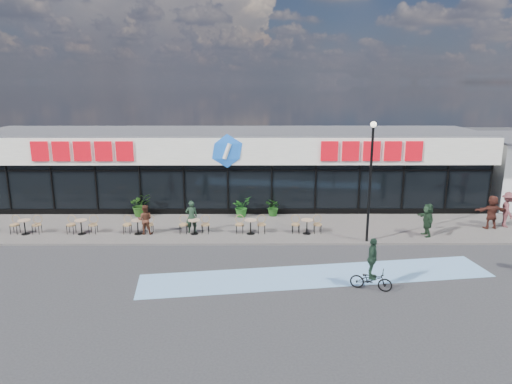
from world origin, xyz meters
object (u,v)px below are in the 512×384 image
at_px(cyclist_a, 372,270).
at_px(pedestrian_c, 492,212).
at_px(pedestrian_a, 427,220).
at_px(patron_left, 191,217).
at_px(patron_right, 145,219).
at_px(potted_plant_mid, 274,207).
at_px(lamp_post, 371,173).
at_px(pedestrian_b, 508,210).
at_px(potted_plant_left, 140,205).
at_px(potted_plant_right, 241,207).

bearing_deg(cyclist_a, pedestrian_c, 41.26).
relative_size(pedestrian_a, pedestrian_c, 0.94).
bearing_deg(patron_left, patron_right, -6.31).
height_order(pedestrian_c, cyclist_a, cyclist_a).
xyz_separation_m(pedestrian_a, pedestrian_c, (3.76, 1.16, 0.05)).
bearing_deg(potted_plant_mid, cyclist_a, -70.97).
relative_size(patron_right, cyclist_a, 0.75).
xyz_separation_m(lamp_post, cyclist_a, (-1.07, -5.05, -2.67)).
distance_m(potted_plant_mid, patron_left, 5.17).
xyz_separation_m(patron_right, pedestrian_c, (17.72, 0.81, 0.13)).
relative_size(patron_right, pedestrian_b, 0.80).
bearing_deg(pedestrian_c, pedestrian_b, -166.38).
bearing_deg(potted_plant_mid, patron_right, -154.43).
xyz_separation_m(potted_plant_mid, pedestrian_c, (11.17, -2.32, 0.37)).
height_order(potted_plant_left, potted_plant_mid, potted_plant_left).
bearing_deg(cyclist_a, potted_plant_right, 118.67).
bearing_deg(pedestrian_b, potted_plant_mid, 93.97).
height_order(potted_plant_left, pedestrian_c, pedestrian_c).
bearing_deg(pedestrian_c, cyclist_a, 39.21).
relative_size(potted_plant_left, pedestrian_b, 0.70).
height_order(potted_plant_mid, patron_right, patron_right).
relative_size(potted_plant_mid, potted_plant_right, 0.90).
bearing_deg(patron_left, potted_plant_mid, -158.03).
bearing_deg(cyclist_a, potted_plant_left, 139.04).
bearing_deg(pedestrian_c, patron_left, 0.08).
bearing_deg(potted_plant_left, pedestrian_b, -6.10).
distance_m(potted_plant_right, patron_right, 5.62).
bearing_deg(patron_left, pedestrian_c, 169.92).
distance_m(lamp_post, potted_plant_right, 7.90).
bearing_deg(pedestrian_a, potted_plant_mid, -116.96).
distance_m(pedestrian_c, cyclist_a, 10.60).
relative_size(lamp_post, pedestrian_c, 3.23).
height_order(lamp_post, pedestrian_a, lamp_post).
height_order(pedestrian_a, cyclist_a, cyclist_a).
bearing_deg(patron_right, patron_left, -175.23).
xyz_separation_m(patron_right, pedestrian_b, (18.68, 1.08, 0.18)).
xyz_separation_m(patron_left, pedestrian_c, (15.44, 0.57, 0.06)).
xyz_separation_m(potted_plant_mid, pedestrian_a, (7.41, -3.48, 0.31)).
xyz_separation_m(lamp_post, patron_right, (-10.83, 1.12, -2.59)).
distance_m(potted_plant_mid, cyclist_a, 9.85).
height_order(pedestrian_a, pedestrian_b, pedestrian_b).
bearing_deg(pedestrian_a, potted_plant_left, -105.07).
height_order(pedestrian_b, pedestrian_c, pedestrian_b).
distance_m(lamp_post, pedestrian_a, 4.10).
relative_size(potted_plant_left, pedestrian_c, 0.74).
bearing_deg(patron_right, lamp_post, 172.94).
distance_m(pedestrian_b, pedestrian_c, 0.99).
distance_m(patron_right, cyclist_a, 11.55).
distance_m(lamp_post, pedestrian_b, 8.50).
relative_size(lamp_post, patron_left, 3.45).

